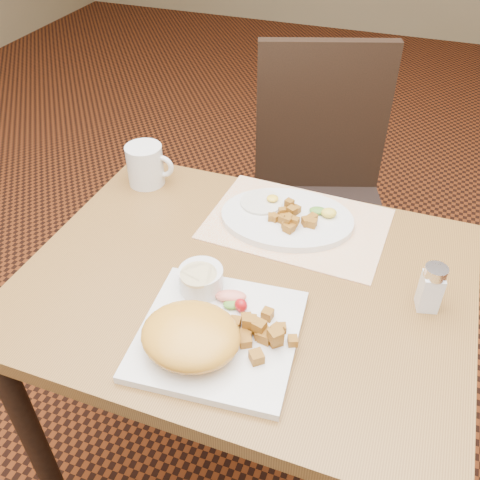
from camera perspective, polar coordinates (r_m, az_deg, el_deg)
name	(u,v)px	position (r m, az deg, el deg)	size (l,w,h in m)	color
ground	(244,465)	(1.70, 0.39, -22.83)	(8.00, 8.00, 0.00)	black
table	(245,314)	(1.17, 0.52, -7.93)	(0.90, 0.70, 0.75)	brown
chair_far	(320,186)	(1.76, 8.52, 5.76)	(0.54, 0.54, 0.97)	black
placemat	(297,224)	(1.24, 6.09, 1.74)	(0.40, 0.28, 0.00)	white
plate_square	(219,334)	(0.98, -2.29, -10.04)	(0.28, 0.28, 0.02)	silver
plate_oval	(287,218)	(1.23, 5.02, 2.31)	(0.30, 0.23, 0.02)	silver
hollandaise_mound	(190,336)	(0.93, -5.36, -10.13)	(0.18, 0.16, 0.06)	gold
ramekin	(201,279)	(1.03, -4.19, -4.16)	(0.09, 0.09, 0.05)	silver
garnish_sq	(234,300)	(1.01, -0.67, -6.40)	(0.08, 0.06, 0.03)	#387223
fried_egg	(263,202)	(1.26, 2.47, 4.11)	(0.10, 0.10, 0.02)	white
garnish_ov	(325,212)	(1.24, 9.01, 2.98)	(0.07, 0.04, 0.02)	#387223
salt_shaker	(431,287)	(1.06, 19.73, -4.76)	(0.05, 0.05, 0.10)	white
coffee_mug	(146,165)	(1.37, -9.99, 7.89)	(0.12, 0.09, 0.10)	silver
home_fries_sq	(260,332)	(0.95, 2.16, -9.82)	(0.13, 0.13, 0.04)	#A4681A
home_fries_ov	(291,218)	(1.20, 5.49, 2.40)	(0.11, 0.10, 0.03)	#A4681A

